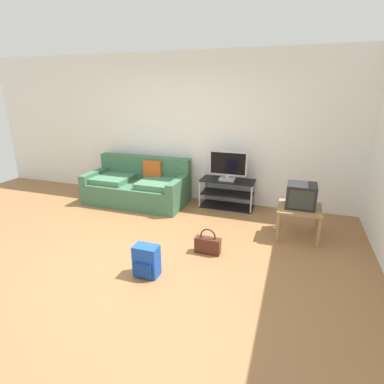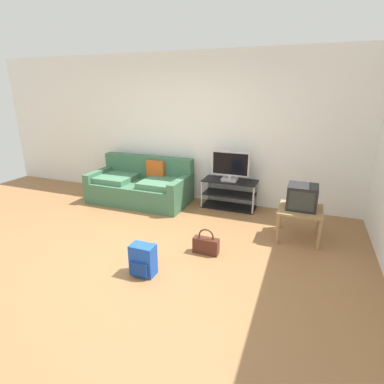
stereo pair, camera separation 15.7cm
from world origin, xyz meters
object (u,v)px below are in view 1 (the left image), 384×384
(tv_stand, at_px, (227,193))
(backpack, at_px, (146,261))
(handbag, at_px, (208,245))
(side_table, at_px, (299,211))
(crt_tv, at_px, (301,196))
(flat_tv, at_px, (228,166))
(couch, at_px, (138,186))

(tv_stand, xyz_separation_m, backpack, (-0.39, -2.44, -0.07))
(backpack, height_order, handbag, backpack)
(side_table, bearing_deg, crt_tv, 90.00)
(side_table, bearing_deg, handbag, -140.73)
(tv_stand, distance_m, handbag, 1.73)
(backpack, bearing_deg, side_table, 35.73)
(flat_tv, xyz_separation_m, backpack, (-0.39, -2.42, -0.59))
(couch, bearing_deg, crt_tv, -10.23)
(couch, height_order, backpack, couch)
(crt_tv, bearing_deg, side_table, -90.00)
(side_table, relative_size, crt_tv, 1.49)
(backpack, xyz_separation_m, handbag, (0.52, 0.71, -0.06))
(tv_stand, height_order, handbag, tv_stand)
(flat_tv, xyz_separation_m, side_table, (1.24, -0.80, -0.38))
(handbag, bearing_deg, crt_tv, 39.77)
(side_table, relative_size, handbag, 1.72)
(side_table, height_order, handbag, side_table)
(flat_tv, relative_size, handbag, 1.94)
(side_table, bearing_deg, flat_tv, 147.01)
(flat_tv, bearing_deg, tv_stand, 90.00)
(flat_tv, distance_m, handbag, 1.83)
(couch, bearing_deg, handbag, -38.64)
(couch, bearing_deg, flat_tv, 9.04)
(flat_tv, bearing_deg, handbag, -85.36)
(tv_stand, bearing_deg, flat_tv, -90.00)
(couch, distance_m, tv_stand, 1.68)
(tv_stand, height_order, crt_tv, crt_tv)
(couch, height_order, flat_tv, flat_tv)
(backpack, bearing_deg, handbag, 44.67)
(flat_tv, distance_m, crt_tv, 1.47)
(handbag, bearing_deg, backpack, -126.22)
(tv_stand, bearing_deg, backpack, -98.98)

